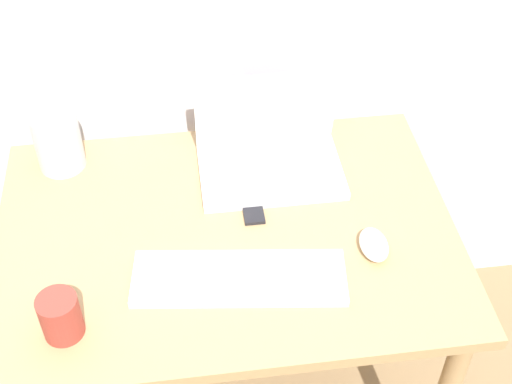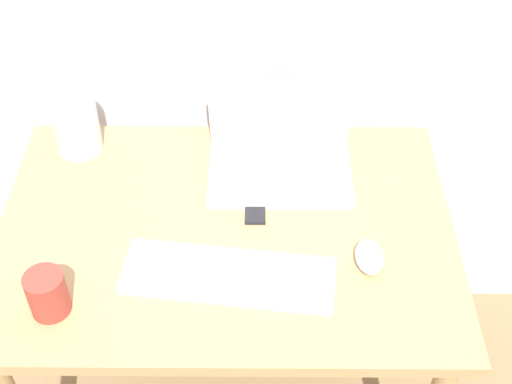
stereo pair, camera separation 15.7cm
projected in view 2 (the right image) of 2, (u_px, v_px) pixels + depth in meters
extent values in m
cube|color=tan|center=(226.00, 232.00, 1.64)|extent=(1.05, 0.74, 0.03)
cylinder|color=tan|center=(77.00, 241.00, 2.13)|extent=(0.05, 0.05, 0.73)
cylinder|color=tan|center=(390.00, 242.00, 2.13)|extent=(0.05, 0.05, 0.73)
cube|color=white|center=(280.00, 173.00, 1.75)|extent=(0.35, 0.24, 0.02)
cube|color=silver|center=(280.00, 172.00, 1.73)|extent=(0.29, 0.13, 0.00)
cube|color=white|center=(280.00, 111.00, 1.73)|extent=(0.35, 0.06, 0.23)
cube|color=black|center=(280.00, 107.00, 1.73)|extent=(0.31, 0.05, 0.20)
cube|color=white|center=(228.00, 276.00, 1.52)|extent=(0.47, 0.20, 0.02)
cube|color=silver|center=(228.00, 273.00, 1.51)|extent=(0.43, 0.16, 0.00)
ellipsoid|color=white|center=(369.00, 257.00, 1.54)|extent=(0.06, 0.10, 0.03)
cylinder|color=silver|center=(76.00, 124.00, 1.78)|extent=(0.11, 0.11, 0.16)
cone|color=silver|center=(68.00, 87.00, 1.70)|extent=(0.11, 0.11, 0.07)
cube|color=black|center=(255.00, 215.00, 1.65)|extent=(0.05, 0.05, 0.01)
cylinder|color=#9E382D|center=(47.00, 294.00, 1.43)|extent=(0.08, 0.08, 0.10)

